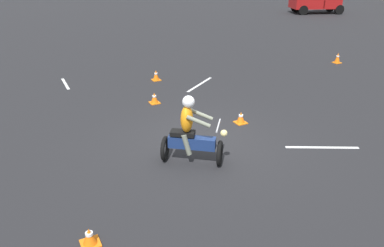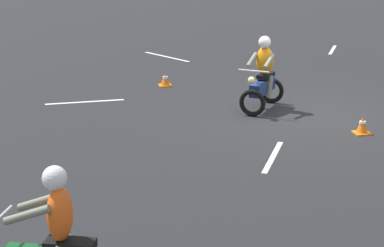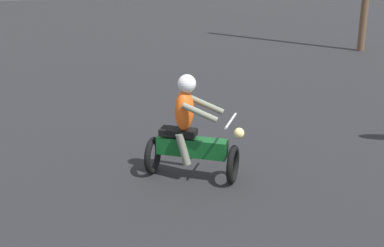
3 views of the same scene
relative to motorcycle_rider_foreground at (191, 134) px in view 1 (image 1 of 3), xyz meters
The scene contains 11 objects.
ground_plane 1.23m from the motorcycle_rider_foreground, 133.32° to the left, with size 120.00×120.00×0.00m, color black.
motorcycle_rider_foreground is the anchor object (origin of this frame).
pickup_truck 27.21m from the motorcycle_rider_foreground, 130.33° to the left, with size 3.24×4.54×1.73m.
traffic_cone_near_left 11.16m from the motorcycle_rider_foreground, 116.71° to the left, with size 0.32×0.32×0.46m.
traffic_cone_near_right 4.09m from the motorcycle_rider_foreground, behind, with size 0.32×0.32×0.36m.
traffic_cone_mid_center 2.74m from the motorcycle_rider_foreground, 120.44° to the left, with size 0.32×0.32×0.35m.
traffic_cone_mid_left 3.30m from the motorcycle_rider_foreground, 58.03° to the right, with size 0.32×0.32×0.33m.
traffic_cone_far_right 6.53m from the motorcycle_rider_foreground, 165.46° to the left, with size 0.32×0.32×0.40m.
lane_stripe_ne 3.51m from the motorcycle_rider_foreground, 75.43° to the left, with size 0.10×1.86×0.01m, color silver.
lane_stripe_nw 5.89m from the motorcycle_rider_foreground, 150.03° to the left, with size 0.10×1.95×0.01m, color silver.
lane_stripe_w 7.64m from the motorcycle_rider_foreground, 167.60° to the right, with size 0.10×1.47×0.01m, color silver.
Camera 1 is at (7.59, -4.16, 4.47)m, focal length 35.00 mm.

